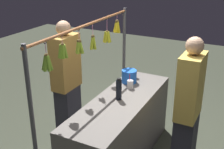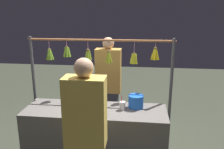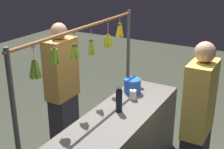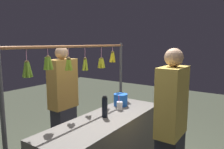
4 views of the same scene
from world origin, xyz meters
TOP-DOWN VIEW (x-y plane):
  - market_counter at (0.00, 0.00)m, footprint 1.91×0.61m
  - display_rack at (-0.00, -0.44)m, footprint 2.13×0.12m
  - water_bottle at (-0.01, -0.03)m, footprint 0.07×0.07m
  - blue_bucket at (-0.54, -0.13)m, footprint 0.20×0.20m
  - drink_cup at (-0.37, -0.03)m, footprint 0.08×0.08m
  - vendor_person at (-0.07, -0.83)m, footprint 0.41×0.22m
  - customer_person at (-0.06, 0.80)m, footprint 0.41×0.22m

SIDE VIEW (x-z plane):
  - market_counter at x=0.00m, z-range 0.00..0.85m
  - customer_person at x=-0.06m, z-range -0.01..1.71m
  - vendor_person at x=-0.07m, z-range -0.01..1.71m
  - drink_cup at x=-0.37m, z-range 0.81..1.01m
  - blue_bucket at x=-0.54m, z-range 0.85..1.03m
  - water_bottle at x=-0.01m, z-range 0.85..1.12m
  - display_rack at x=0.00m, z-range 0.38..2.15m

